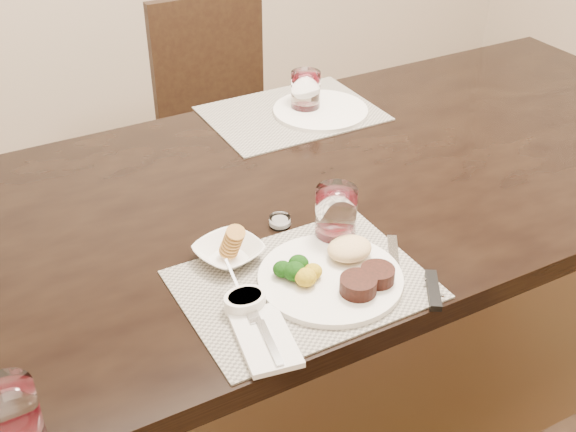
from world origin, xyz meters
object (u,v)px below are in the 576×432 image
chair_far (223,113)px  wine_glass_near (336,217)px  far_plate (320,111)px  steak_knife (423,282)px  dinner_plate (337,273)px  cracker_bowl (229,252)px

chair_far → wine_glass_near: bearing=-102.4°
chair_far → far_plate: size_ratio=3.42×
chair_far → steak_knife: size_ratio=3.67×
dinner_plate → wine_glass_near: bearing=35.1°
chair_far → cracker_bowl: 1.24m
chair_far → far_plate: (0.03, -0.62, 0.26)m
chair_far → dinner_plate: chair_far is taller
wine_glass_near → cracker_bowl: bearing=169.8°
dinner_plate → steak_knife: size_ratio=1.14×
cracker_bowl → steak_knife: bearing=-40.9°
far_plate → steak_knife: bearing=-106.3°
steak_knife → wine_glass_near: 0.23m
cracker_bowl → far_plate: 0.71m
wine_glass_near → chair_far: bearing=77.6°
steak_knife → far_plate: (0.22, 0.75, 0.00)m
chair_far → far_plate: 0.67m
dinner_plate → wine_glass_near: (0.07, 0.12, 0.04)m
dinner_plate → steak_knife: dinner_plate is taller
cracker_bowl → wine_glass_near: (0.22, -0.04, 0.03)m
cracker_bowl → dinner_plate: bearing=-46.2°
chair_far → far_plate: chair_far is taller
steak_knife → far_plate: 0.78m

